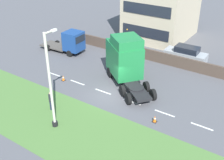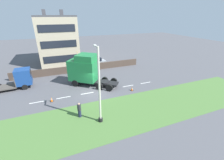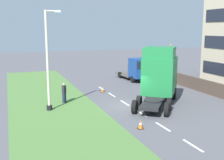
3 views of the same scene
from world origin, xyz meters
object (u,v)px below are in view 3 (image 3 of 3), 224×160
lorry_cab (160,74)px  traffic_cone_trailing (141,125)px  flatbed_truck (138,69)px  lamp_post (48,67)px  traffic_cone_lead (102,89)px  pedestrian (64,93)px

lorry_cab → traffic_cone_trailing: (-4.59, -5.69, -2.14)m
flatbed_truck → lamp_post: (-11.75, -8.64, 1.97)m
flatbed_truck → traffic_cone_lead: flatbed_truck is taller
flatbed_truck → lamp_post: 14.72m
lorry_cab → lamp_post: 9.49m
lamp_post → traffic_cone_lead: bearing=38.0°
lorry_cab → traffic_cone_lead: bearing=162.3°
lorry_cab → flatbed_truck: (2.33, 9.24, -0.92)m
pedestrian → traffic_cone_lead: size_ratio=2.97×
lamp_post → traffic_cone_trailing: bearing=-52.5°
flatbed_truck → lamp_post: bearing=33.6°
traffic_cone_lead → traffic_cone_trailing: size_ratio=1.00×
traffic_cone_lead → pedestrian: bearing=-147.9°
lorry_cab → flatbed_truck: bearing=114.1°
lorry_cab → traffic_cone_trailing: lorry_cab is taller
lorry_cab → traffic_cone_trailing: bearing=-90.6°
flatbed_truck → pedestrian: bearing=30.7°
lamp_post → pedestrian: size_ratio=4.47×
pedestrian → traffic_cone_lead: (4.42, 2.77, -0.56)m
lamp_post → flatbed_truck: bearing=36.3°
lamp_post → traffic_cone_lead: size_ratio=13.29×
traffic_cone_trailing → lorry_cab: bearing=51.1°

